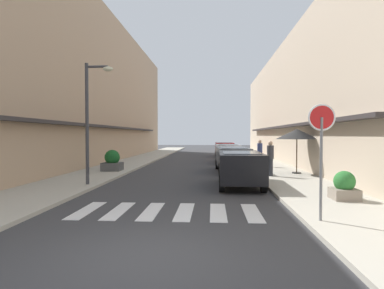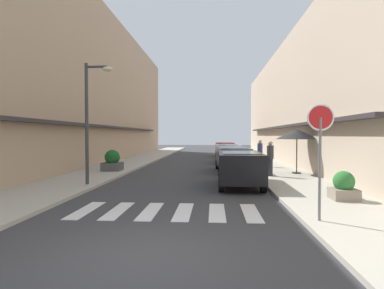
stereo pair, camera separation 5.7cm
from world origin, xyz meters
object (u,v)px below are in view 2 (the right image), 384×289
at_px(cafe_umbrella, 297,134).
at_px(planter_midblock, 112,161).
at_px(parked_car_far, 228,151).
at_px(planter_corner, 344,187).
at_px(parked_car_distant, 225,148).
at_px(pedestrian_walking_near, 270,157).
at_px(street_lamp, 91,110).
at_px(pedestrian_walking_far, 260,152).
at_px(parked_car_mid, 232,156).
at_px(parked_car_near, 240,165).
at_px(round_street_sign, 320,131).

distance_m(cafe_umbrella, planter_midblock, 10.53).
xyz_separation_m(parked_car_far, cafe_umbrella, (3.37, -7.86, 1.31)).
bearing_deg(planter_corner, parked_car_distant, 97.89).
xyz_separation_m(planter_midblock, pedestrian_walking_near, (8.76, -1.95, 0.41)).
bearing_deg(cafe_umbrella, street_lamp, -154.75).
bearing_deg(pedestrian_walking_far, parked_car_mid, 93.80).
height_order(parked_car_distant, planter_corner, parked_car_distant).
relative_size(parked_car_distant, cafe_umbrella, 1.66).
bearing_deg(pedestrian_walking_near, planter_corner, 88.98).
distance_m(parked_car_far, parked_car_distant, 6.95).
height_order(parked_car_mid, pedestrian_walking_near, pedestrian_walking_near).
distance_m(parked_car_near, planter_corner, 4.35).
relative_size(planter_corner, planter_midblock, 0.76).
relative_size(cafe_umbrella, planter_corner, 2.61).
distance_m(planter_corner, pedestrian_walking_near, 6.07).
bearing_deg(parked_car_mid, planter_corner, -70.85).
bearing_deg(pedestrian_walking_near, cafe_umbrella, -156.08).
bearing_deg(parked_car_distant, round_street_sign, -86.68).
distance_m(planter_corner, pedestrian_walking_far, 11.03).
distance_m(round_street_sign, planter_corner, 3.57).
bearing_deg(pedestrian_walking_far, parked_car_far, -18.87).
bearing_deg(pedestrian_walking_near, parked_car_distant, -97.26).
bearing_deg(pedestrian_walking_near, round_street_sign, 74.45).
xyz_separation_m(parked_car_far, pedestrian_walking_far, (1.95, -4.04, 0.14)).
relative_size(round_street_sign, cafe_umbrella, 1.17).
relative_size(parked_car_mid, planter_corner, 4.94).
distance_m(parked_car_mid, cafe_umbrella, 3.96).
height_order(street_lamp, cafe_umbrella, street_lamp).
bearing_deg(planter_corner, street_lamp, 164.21).
relative_size(parked_car_near, planter_midblock, 3.37).
bearing_deg(parked_car_mid, parked_car_far, 90.00).
xyz_separation_m(cafe_umbrella, pedestrian_walking_near, (-1.63, -1.25, -1.17)).
height_order(parked_car_near, parked_car_far, same).
relative_size(parked_car_near, parked_car_distant, 1.03).
height_order(pedestrian_walking_near, pedestrian_walking_far, pedestrian_walking_near).
height_order(planter_corner, planter_midblock, planter_midblock).
height_order(round_street_sign, pedestrian_walking_near, round_street_sign).
bearing_deg(cafe_umbrella, parked_car_distant, 102.83).
bearing_deg(street_lamp, parked_car_far, 63.31).
relative_size(parked_car_near, cafe_umbrella, 1.70).
xyz_separation_m(parked_car_mid, planter_corner, (3.04, -8.76, -0.39)).
bearing_deg(round_street_sign, parked_car_far, 94.62).
bearing_deg(cafe_umbrella, parked_car_near, -129.64).
xyz_separation_m(parked_car_near, planter_corner, (3.04, -3.08, -0.39)).
relative_size(street_lamp, planter_corner, 5.51).
xyz_separation_m(cafe_umbrella, planter_corner, (-0.33, -7.15, -1.70)).
height_order(parked_car_distant, pedestrian_walking_near, pedestrian_walking_near).
height_order(parked_car_far, pedestrian_walking_near, pedestrian_walking_near).
bearing_deg(pedestrian_walking_far, round_street_sign, 133.17).
relative_size(parked_car_far, pedestrian_walking_near, 2.37).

